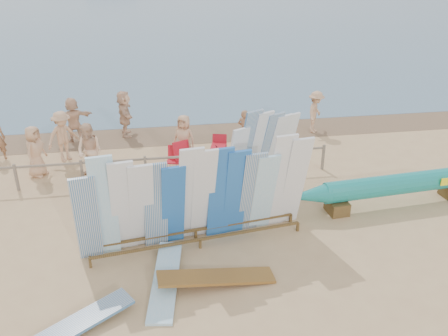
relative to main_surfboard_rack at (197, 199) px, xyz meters
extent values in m
plane|color=tan|center=(-1.30, 0.78, -1.31)|extent=(160.00, 160.00, 0.00)
cube|color=brown|center=(-1.30, 7.98, -1.31)|extent=(40.00, 2.60, 0.01)
cube|color=#7D6F5F|center=(-1.30, 3.78, -0.51)|extent=(12.00, 0.06, 0.06)
cube|color=#7D6F5F|center=(-5.30, 3.78, -0.86)|extent=(0.08, 0.08, 0.90)
cube|color=#7D6F5F|center=(-3.30, 3.78, -0.86)|extent=(0.08, 0.08, 0.90)
cube|color=#7D6F5F|center=(-1.30, 3.78, -0.86)|extent=(0.08, 0.08, 0.90)
cube|color=#7D6F5F|center=(0.70, 3.78, -0.86)|extent=(0.08, 0.08, 0.90)
cube|color=#7D6F5F|center=(2.70, 3.78, -0.86)|extent=(0.08, 0.08, 0.90)
cube|color=#7D6F5F|center=(4.70, 3.78, -0.86)|extent=(0.08, 0.08, 0.90)
cube|color=brown|center=(0.03, -0.23, -1.05)|extent=(5.41, 0.83, 0.06)
cube|color=brown|center=(-0.04, 0.23, -1.05)|extent=(5.41, 0.83, 0.06)
cube|color=beige|center=(-2.64, -0.38, -0.10)|extent=(0.65, 0.63, 2.42)
cube|color=#92CDEA|center=(-2.22, -0.32, 0.14)|extent=(0.66, 0.74, 2.90)
cube|color=white|center=(-1.79, -0.26, 0.06)|extent=(0.69, 0.92, 2.75)
cube|color=white|center=(-1.37, -0.19, 0.00)|extent=(0.70, 0.97, 2.62)
cube|color=beige|center=(-1.03, -0.15, -0.03)|extent=(0.67, 0.74, 2.57)
cube|color=blue|center=(-0.61, -0.09, -0.09)|extent=(0.67, 0.81, 2.44)
cube|color=white|center=(-0.18, -0.03, 0.14)|extent=(0.70, 1.02, 2.89)
cube|color=white|center=(0.15, 0.02, 0.09)|extent=(0.70, 0.96, 2.79)
cube|color=blue|center=(0.58, 0.08, 0.06)|extent=(0.66, 0.72, 2.74)
cube|color=blue|center=(1.00, 0.14, 0.00)|extent=(0.67, 0.75, 2.62)
cube|color=beige|center=(1.43, 0.20, -0.06)|extent=(0.67, 0.78, 2.50)
cube|color=#92CDEA|center=(1.76, 0.25, -0.11)|extent=(0.67, 0.78, 2.39)
cube|color=white|center=(2.19, 0.31, 0.14)|extent=(0.67, 0.79, 2.89)
cube|color=white|center=(2.61, 0.37, 0.07)|extent=(0.68, 0.85, 2.77)
cube|color=brown|center=(2.35, 2.39, -1.05)|extent=(1.89, 0.96, 0.06)
cube|color=brown|center=(2.15, 2.81, -1.05)|extent=(1.89, 0.96, 0.06)
cube|color=white|center=(1.38, 2.18, -0.12)|extent=(0.78, 0.80, 2.38)
cube|color=beige|center=(1.74, 2.35, 0.11)|extent=(0.85, 0.95, 2.84)
cube|color=white|center=(2.09, 2.52, 0.05)|extent=(0.86, 0.97, 2.73)
cube|color=beige|center=(2.45, 2.70, 0.00)|extent=(0.87, 0.98, 2.61)
cube|color=white|center=(2.73, 2.83, -0.06)|extent=(0.87, 0.99, 2.50)
cube|color=white|center=(3.09, 3.01, -0.09)|extent=(0.79, 0.81, 2.43)
cube|color=brown|center=(4.13, 0.92, -1.12)|extent=(0.59, 0.69, 0.38)
cylinder|color=teal|center=(6.04, 1.09, -0.63)|extent=(4.74, 1.06, 0.64)
cone|color=teal|center=(3.17, 0.83, -0.63)|extent=(1.33, 0.71, 0.60)
cube|color=yellow|center=(7.35, 0.88, -0.55)|extent=(0.24, 0.04, 0.24)
cube|color=brown|center=(1.86, 1.11, -0.67)|extent=(0.80, 0.57, 0.05)
cube|color=white|center=(1.86, 1.11, -0.44)|extent=(0.42, 0.03, 0.37)
cube|color=#92CDEA|center=(-0.91, -1.49, -1.31)|extent=(0.96, 2.75, 0.21)
cube|color=olive|center=(0.24, -1.70, -1.31)|extent=(2.72, 0.71, 0.40)
cube|color=beige|center=(-2.87, -2.73, -1.31)|extent=(2.59, 1.89, 0.25)
cube|color=red|center=(-0.34, 4.61, -1.03)|extent=(0.58, 0.55, 0.04)
cube|color=red|center=(-0.28, 4.82, -0.78)|extent=(0.51, 0.26, 0.48)
cube|color=red|center=(0.03, 4.49, -0.96)|extent=(0.76, 0.73, 0.05)
cube|color=red|center=(-0.07, 4.73, -0.66)|extent=(0.62, 0.40, 0.59)
cube|color=red|center=(1.17, 4.33, -0.72)|extent=(0.68, 0.91, 0.59)
cube|color=red|center=(1.25, 4.64, -0.34)|extent=(0.51, 0.30, 0.37)
imported|color=beige|center=(-3.06, 4.38, -0.37)|extent=(1.00, 0.86, 1.87)
imported|color=#8C6042|center=(2.38, 5.94, -0.54)|extent=(0.63, 0.60, 1.54)
imported|color=beige|center=(-2.06, 8.07, -0.38)|extent=(0.69, 1.76, 1.85)
imported|color=tan|center=(-4.13, 5.95, -0.40)|extent=(1.24, 1.08, 1.82)
imported|color=beige|center=(-4.02, 7.84, -0.44)|extent=(1.69, 1.14, 1.74)
imported|color=tan|center=(0.08, 5.20, -0.45)|extent=(0.92, 0.79, 1.72)
imported|color=tan|center=(-4.85, 4.80, -0.44)|extent=(0.71, 0.94, 1.74)
imported|color=tan|center=(5.57, 7.22, -0.44)|extent=(1.00, 1.19, 1.73)
camera|label=1|loc=(-0.94, -10.27, 5.78)|focal=38.00mm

